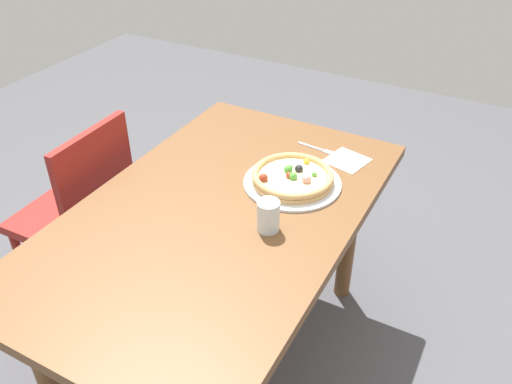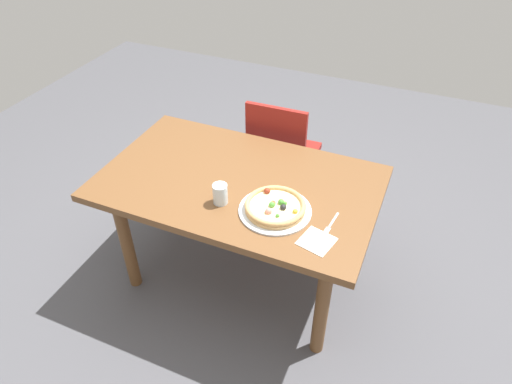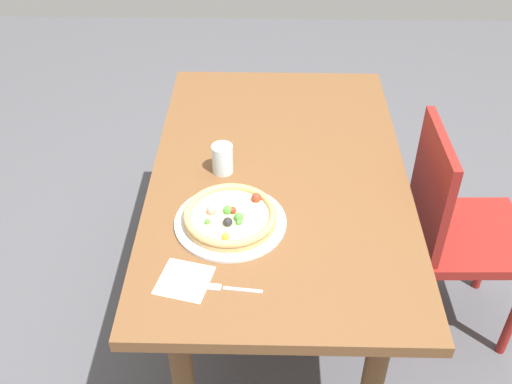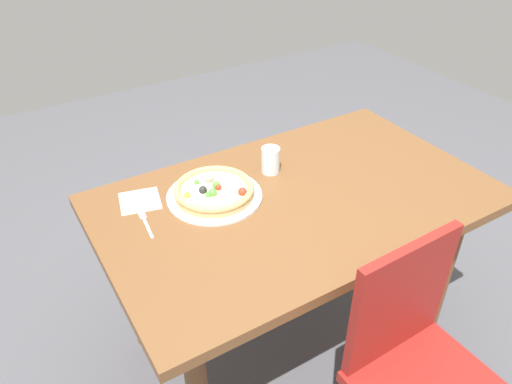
% 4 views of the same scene
% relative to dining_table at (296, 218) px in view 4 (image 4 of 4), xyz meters
% --- Properties ---
extents(ground_plane, '(6.00, 6.00, 0.00)m').
position_rel_dining_table_xyz_m(ground_plane, '(0.00, 0.00, -0.64)').
color(ground_plane, '#4C4C51').
extents(dining_table, '(1.43, 0.87, 0.74)m').
position_rel_dining_table_xyz_m(dining_table, '(0.00, 0.00, 0.00)').
color(dining_table, brown).
rests_on(dining_table, ground).
extents(chair_near, '(0.41, 0.41, 0.90)m').
position_rel_dining_table_xyz_m(chair_near, '(-0.00, -0.65, -0.14)').
color(chair_near, maroon).
rests_on(chair_near, ground).
extents(plate, '(0.35, 0.35, 0.01)m').
position_rel_dining_table_xyz_m(plate, '(-0.26, 0.15, 0.11)').
color(plate, silver).
rests_on(plate, dining_table).
extents(pizza, '(0.29, 0.29, 0.05)m').
position_rel_dining_table_xyz_m(pizza, '(-0.26, 0.15, 0.13)').
color(pizza, tan).
rests_on(pizza, plate).
extents(fork, '(0.03, 0.17, 0.00)m').
position_rel_dining_table_xyz_m(fork, '(-0.53, 0.15, 0.10)').
color(fork, silver).
rests_on(fork, dining_table).
extents(drinking_glass, '(0.07, 0.07, 0.10)m').
position_rel_dining_table_xyz_m(drinking_glass, '(0.01, 0.19, 0.15)').
color(drinking_glass, silver).
rests_on(drinking_glass, dining_table).
extents(napkin, '(0.17, 0.17, 0.00)m').
position_rel_dining_table_xyz_m(napkin, '(-0.50, 0.27, 0.10)').
color(napkin, white).
rests_on(napkin, dining_table).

